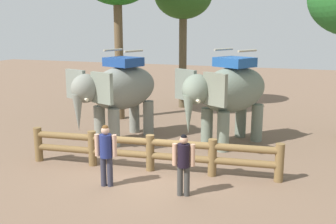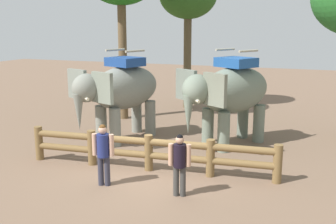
% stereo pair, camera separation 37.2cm
% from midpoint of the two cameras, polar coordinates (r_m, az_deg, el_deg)
% --- Properties ---
extents(ground_plane, '(60.00, 60.00, 0.00)m').
position_cam_midpoint_polar(ground_plane, '(11.35, -4.04, -8.80)').
color(ground_plane, brown).
extents(log_fence, '(7.33, 0.95, 1.05)m').
position_cam_midpoint_polar(log_fence, '(11.39, -3.52, -5.47)').
color(log_fence, brown).
rests_on(log_fence, ground).
extents(elephant_near_left, '(2.68, 3.88, 3.25)m').
position_cam_midpoint_polar(elephant_near_left, '(14.21, -7.77, 3.09)').
color(elephant_near_left, gray).
rests_on(elephant_near_left, ground).
extents(elephant_center, '(3.14, 3.84, 3.31)m').
position_cam_midpoint_polar(elephant_center, '(13.64, 7.93, 2.82)').
color(elephant_center, slate).
rests_on(elephant_center, ground).
extents(tourist_woman_in_black, '(0.54, 0.36, 1.56)m').
position_cam_midpoint_polar(tourist_woman_in_black, '(9.64, 1.14, -6.97)').
color(tourist_woman_in_black, '#3A3937').
rests_on(tourist_woman_in_black, ground).
extents(tourist_man_in_blue, '(0.57, 0.37, 1.63)m').
position_cam_midpoint_polar(tourist_man_in_blue, '(10.34, -9.90, -5.54)').
color(tourist_man_in_blue, '#2F303F').
rests_on(tourist_man_in_blue, ground).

